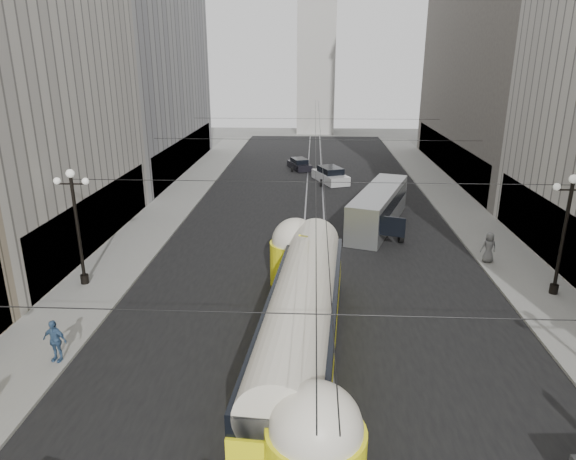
# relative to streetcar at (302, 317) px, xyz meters

# --- Properties ---
(road) EXTENTS (20.00, 85.00, 0.02)m
(road) POSITION_rel_streetcar_xyz_m (0.50, 21.04, -1.88)
(road) COLOR black
(road) RESTS_ON ground
(sidewalk_left) EXTENTS (4.00, 72.00, 0.15)m
(sidewalk_left) POSITION_rel_streetcar_xyz_m (-11.50, 24.54, -1.80)
(sidewalk_left) COLOR gray
(sidewalk_left) RESTS_ON ground
(sidewalk_right) EXTENTS (4.00, 72.00, 0.15)m
(sidewalk_right) POSITION_rel_streetcar_xyz_m (12.50, 24.54, -1.80)
(sidewalk_right) COLOR gray
(sidewalk_right) RESTS_ON ground
(rail_left) EXTENTS (0.12, 85.00, 0.04)m
(rail_left) POSITION_rel_streetcar_xyz_m (-0.25, 21.04, -1.88)
(rail_left) COLOR gray
(rail_left) RESTS_ON ground
(rail_right) EXTENTS (0.12, 85.00, 0.04)m
(rail_right) POSITION_rel_streetcar_xyz_m (1.25, 21.04, -1.88)
(rail_right) COLOR gray
(rail_right) RESTS_ON ground
(building_left_far) EXTENTS (12.60, 28.60, 28.60)m
(building_left_far) POSITION_rel_streetcar_xyz_m (-19.49, 36.54, 12.43)
(building_left_far) COLOR #999999
(building_left_far) RESTS_ON ground
(building_right_far) EXTENTS (12.60, 32.60, 32.60)m
(building_right_far) POSITION_rel_streetcar_xyz_m (20.49, 36.54, 14.43)
(building_right_far) COLOR #514C47
(building_right_far) RESTS_ON ground
(distant_tower) EXTENTS (6.00, 6.00, 31.36)m
(distant_tower) POSITION_rel_streetcar_xyz_m (0.50, 68.54, 13.09)
(distant_tower) COLOR #B2AFA8
(distant_tower) RESTS_ON ground
(lamppost_left_mid) EXTENTS (1.86, 0.44, 6.37)m
(lamppost_left_mid) POSITION_rel_streetcar_xyz_m (-12.10, 6.54, 1.87)
(lamppost_left_mid) COLOR black
(lamppost_left_mid) RESTS_ON sidewalk_left
(lamppost_right_mid) EXTENTS (1.86, 0.44, 6.37)m
(lamppost_right_mid) POSITION_rel_streetcar_xyz_m (13.10, 6.54, 1.87)
(lamppost_right_mid) COLOR black
(lamppost_right_mid) RESTS_ON sidewalk_right
(catenary) EXTENTS (25.00, 72.00, 0.23)m
(catenary) POSITION_rel_streetcar_xyz_m (0.62, 20.03, 4.00)
(catenary) COLOR black
(catenary) RESTS_ON ground
(streetcar) EXTENTS (3.89, 17.49, 3.84)m
(streetcar) POSITION_rel_streetcar_xyz_m (0.00, 0.00, 0.00)
(streetcar) COLOR #FFF916
(streetcar) RESTS_ON ground
(city_bus) EXTENTS (5.66, 11.38, 2.79)m
(city_bus) POSITION_rel_streetcar_xyz_m (5.22, 18.04, -0.35)
(city_bus) COLOR gray
(city_bus) RESTS_ON ground
(sedan_white_far) EXTENTS (3.80, 5.39, 1.57)m
(sedan_white_far) POSITION_rel_streetcar_xyz_m (2.06, 31.85, -1.16)
(sedan_white_far) COLOR white
(sedan_white_far) RESTS_ON ground
(sedan_dark_far) EXTENTS (2.95, 4.30, 1.26)m
(sedan_dark_far) POSITION_rel_streetcar_xyz_m (-1.23, 37.99, -1.31)
(sedan_dark_far) COLOR black
(sedan_dark_far) RESTS_ON ground
(pedestrian_sidewalk_right) EXTENTS (0.98, 0.67, 1.87)m
(pedestrian_sidewalk_right) POSITION_rel_streetcar_xyz_m (11.00, 10.82, -0.79)
(pedestrian_sidewalk_right) COLOR slate
(pedestrian_sidewalk_right) RESTS_ON sidewalk_right
(pedestrian_sidewalk_left) EXTENTS (1.16, 0.80, 1.82)m
(pedestrian_sidewalk_left) POSITION_rel_streetcar_xyz_m (-10.00, -0.94, -0.82)
(pedestrian_sidewalk_left) COLOR #3C5D84
(pedestrian_sidewalk_left) RESTS_ON sidewalk_left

